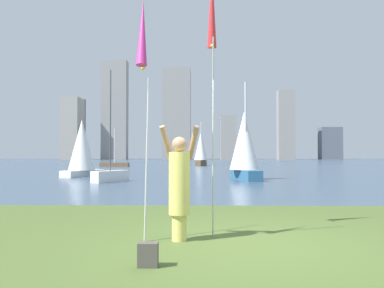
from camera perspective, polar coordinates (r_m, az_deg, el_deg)
The scene contains 16 objects.
ground at distance 56.88m, azimuth 1.74°, elevation -2.92°, with size 120.00×138.00×0.12m.
person at distance 6.12m, azimuth -1.84°, elevation -5.75°, with size 0.66×0.48×1.79m.
kite_flag_left at distance 6.04m, azimuth -7.17°, elevation 14.86°, with size 0.16×0.88×3.65m.
kite_flag_right at distance 7.05m, azimuth 2.92°, elevation 18.39°, with size 0.16×0.78×4.53m.
bag at distance 4.86m, azimuth -6.40°, elevation -15.66°, with size 0.24×0.14×0.29m.
sailboat_0 at distance 24.56m, azimuth -15.65°, elevation -0.59°, with size 2.27×3.22×4.70m.
sailboat_1 at distance 46.59m, azimuth 1.27°, elevation -0.71°, with size 1.85×3.10×5.19m.
sailboat_3 at distance 43.53m, azimuth -11.17°, elevation -2.86°, with size 3.16×0.82×4.13m.
sailboat_4 at distance 20.88m, azimuth 7.61°, elevation -0.19°, with size 1.83×3.19×5.14m.
sailboat_7 at distance 19.40m, azimuth -11.79°, elevation -4.39°, with size 1.58×1.92×5.43m.
skyline_tower_0 at distance 109.39m, azimuth -16.85°, elevation 2.11°, with size 4.56×7.51×16.26m.
skyline_tower_1 at distance 109.57m, azimuth -11.13°, elevation 4.84°, with size 6.82×3.58×26.81m.
skyline_tower_2 at distance 105.15m, azimuth -2.22°, elevation 4.31°, with size 7.34×6.86×24.01m.
skyline_tower_3 at distance 103.78m, azimuth 5.24°, elevation 0.92°, with size 4.08×4.74×11.47m.
skyline_tower_4 at distance 105.63m, azimuth 13.44°, elevation 2.71°, with size 4.32×3.11×18.06m.
skyline_tower_5 at distance 113.30m, azimuth 19.40°, elevation 0.09°, with size 5.70×3.68×8.69m.
Camera 1 is at (-0.70, -5.91, 1.33)m, focal length 36.79 mm.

